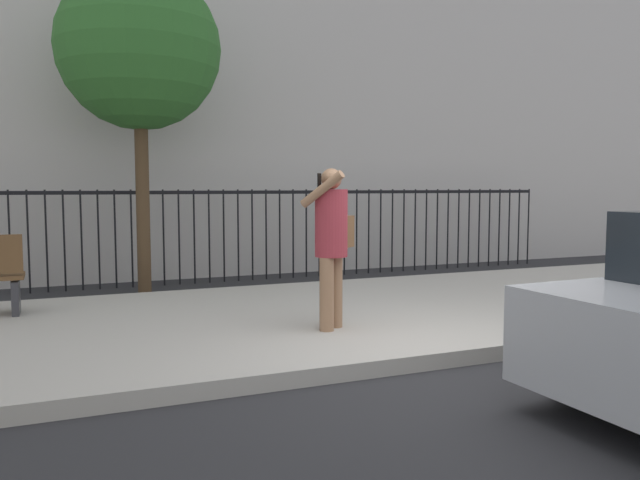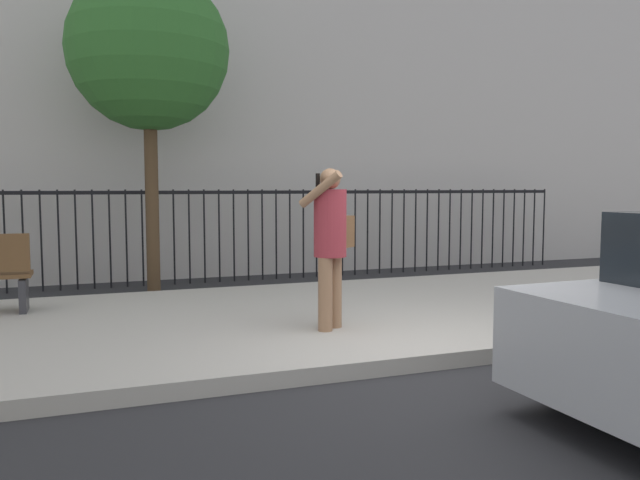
% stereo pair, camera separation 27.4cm
% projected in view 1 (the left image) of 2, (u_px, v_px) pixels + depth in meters
% --- Properties ---
extents(ground_plane, '(60.00, 60.00, 0.00)m').
position_uv_depth(ground_plane, '(454.00, 368.00, 5.66)').
color(ground_plane, '#28282B').
extents(sidewalk, '(28.00, 4.40, 0.15)m').
position_uv_depth(sidewalk, '(350.00, 314.00, 7.68)').
color(sidewalk, '#B2ADA3').
rests_on(sidewalk, ground).
extents(building_facade, '(28.00, 4.00, 11.04)m').
position_uv_depth(building_facade, '(220.00, 0.00, 13.00)').
color(building_facade, '#BCB7B2').
rests_on(building_facade, ground).
extents(iron_fence, '(12.03, 0.04, 1.60)m').
position_uv_depth(iron_fence, '(259.00, 222.00, 10.99)').
color(iron_fence, black).
rests_on(iron_fence, ground).
extents(pedestrian_on_phone, '(0.70, 0.66, 1.68)m').
position_uv_depth(pedestrian_on_phone, '(332.00, 236.00, 6.50)').
color(pedestrian_on_phone, '#936B4C').
rests_on(pedestrian_on_phone, sidewalk).
extents(street_tree_near, '(2.39, 2.39, 4.88)m').
position_uv_depth(street_tree_near, '(139.00, 49.00, 9.21)').
color(street_tree_near, '#4C3823').
rests_on(street_tree_near, ground).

